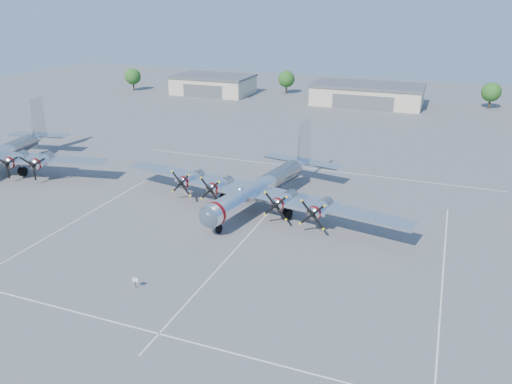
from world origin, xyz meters
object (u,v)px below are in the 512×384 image
(hangar_center, at_px, (367,94))
(main_bomber_b29, at_px, (262,206))
(tree_far_west, at_px, (133,77))
(hangar_west, at_px, (213,84))
(tree_west, at_px, (286,79))
(tree_east, at_px, (491,92))
(info_placard, at_px, (135,281))
(bomber_west, at_px, (5,171))

(hangar_center, height_order, main_bomber_b29, hangar_center)
(hangar_center, height_order, tree_far_west, tree_far_west)
(hangar_west, relative_size, tree_far_west, 3.40)
(tree_west, xyz_separation_m, tree_east, (55.00, -2.00, 0.00))
(tree_west, relative_size, info_placard, 5.75)
(hangar_center, bearing_deg, hangar_west, 180.00)
(tree_far_west, height_order, bomber_west, tree_far_west)
(tree_west, height_order, main_bomber_b29, tree_west)
(hangar_west, distance_m, main_bomber_b29, 86.54)
(tree_west, xyz_separation_m, main_bomber_b29, (23.35, -82.88, -4.22))
(hangar_west, bearing_deg, bomber_west, -90.79)
(hangar_center, xyz_separation_m, tree_far_west, (-70.00, -3.96, 1.51))
(hangar_center, height_order, bomber_west, hangar_center)
(tree_east, xyz_separation_m, bomber_west, (-76.05, -82.30, -4.22))
(hangar_center, xyz_separation_m, tree_east, (30.00, 6.04, 1.51))
(tree_far_west, distance_m, info_placard, 114.42)
(main_bomber_b29, bearing_deg, info_placard, -89.07)
(tree_far_west, distance_m, tree_west, 46.57)
(tree_west, bearing_deg, tree_far_west, -165.07)
(tree_west, distance_m, info_placard, 108.43)
(main_bomber_b29, distance_m, info_placard, 24.17)
(tree_east, relative_size, main_bomber_b29, 0.16)
(hangar_west, xyz_separation_m, tree_west, (20.00, 8.04, 1.51))
(hangar_west, bearing_deg, main_bomber_b29, -59.92)
(hangar_west, relative_size, tree_east, 3.40)
(hangar_center, distance_m, tree_east, 30.64)
(tree_east, bearing_deg, info_placard, -108.90)
(hangar_center, distance_m, bomber_west, 89.12)
(tree_west, height_order, bomber_west, tree_west)
(tree_far_west, xyz_separation_m, info_placard, (64.16, -94.67, -3.41))
(hangar_west, height_order, info_placard, hangar_west)
(tree_far_west, bearing_deg, tree_west, 14.93)
(hangar_center, bearing_deg, info_placard, -93.39)
(tree_west, bearing_deg, tree_east, -2.08)
(tree_west, relative_size, bomber_west, 0.18)
(main_bomber_b29, xyz_separation_m, info_placard, (-4.19, -23.79, 0.81))
(tree_east, height_order, main_bomber_b29, tree_east)
(info_placard, bearing_deg, hangar_center, 81.25)
(main_bomber_b29, bearing_deg, tree_west, 116.66)
(hangar_center, bearing_deg, bomber_west, -121.12)
(tree_west, bearing_deg, main_bomber_b29, -74.26)
(hangar_center, height_order, tree_east, tree_east)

